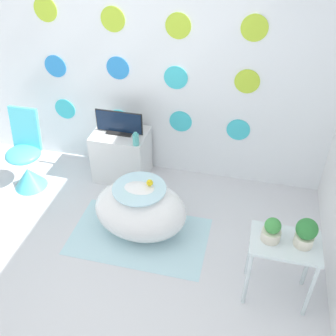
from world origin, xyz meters
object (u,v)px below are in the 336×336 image
at_px(chair, 27,165).
at_px(potted_plant_left, 272,230).
at_px(vase, 136,139).
at_px(bathtub, 141,210).
at_px(potted_plant_right, 306,233).
at_px(tv, 119,124).

xyz_separation_m(chair, potted_plant_left, (2.49, -0.78, 0.41)).
height_order(vase, potted_plant_left, potted_plant_left).
height_order(bathtub, potted_plant_right, potted_plant_right).
distance_m(vase, potted_plant_right, 1.86).
relative_size(chair, tv, 1.75).
bearing_deg(tv, potted_plant_right, -33.28).
relative_size(bathtub, tv, 1.69).
bearing_deg(potted_plant_right, vase, 147.19).
height_order(chair, tv, chair).
bearing_deg(tv, chair, -156.22).
relative_size(chair, vase, 6.15).
distance_m(bathtub, potted_plant_right, 1.46).
distance_m(chair, potted_plant_left, 2.64).
xyz_separation_m(bathtub, tv, (-0.46, 0.80, 0.38)).
relative_size(potted_plant_left, potted_plant_right, 0.84).
height_order(bathtub, tv, tv).
distance_m(bathtub, potted_plant_left, 1.25).
xyz_separation_m(vase, potted_plant_left, (1.33, -1.01, 0.06)).
bearing_deg(bathtub, potted_plant_left, -19.00).
bearing_deg(vase, chair, -168.75).
relative_size(tv, potted_plant_left, 2.56).
bearing_deg(potted_plant_left, vase, 142.83).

